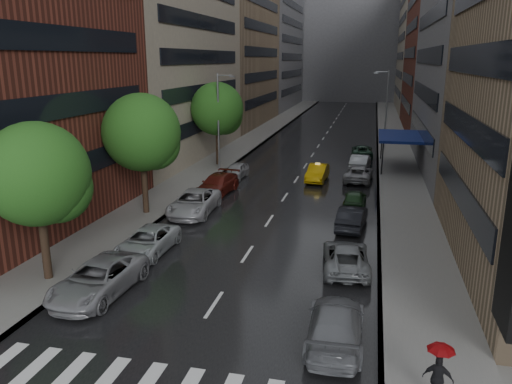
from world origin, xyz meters
The scene contains 17 objects.
ground centered at (0.00, 0.00, 0.00)m, with size 220.00×220.00×0.00m, color gray.
road centered at (0.00, 50.00, 0.01)m, with size 14.00×140.00×0.01m, color black.
sidewalk_left centered at (-9.00, 50.00, 0.07)m, with size 4.00×140.00×0.15m, color gray.
sidewalk_right centered at (9.00, 50.00, 0.07)m, with size 4.00×140.00×0.15m, color gray.
buildings_left centered at (-15.00, 58.79, 15.99)m, with size 8.00×108.00×38.00m.
buildings_right centered at (15.00, 56.70, 15.03)m, with size 8.05×109.10×36.00m.
building_far centered at (0.00, 118.00, 16.00)m, with size 40.00×14.00×32.00m, color slate.
tree_near centered at (-8.60, 4.55, 5.29)m, with size 4.86×4.86×7.74m.
tree_mid centered at (-8.60, 15.51, 5.68)m, with size 5.21×5.21×8.30m.
tree_far centered at (-8.60, 32.20, 5.66)m, with size 5.19×5.19×8.27m.
taxi centered at (1.86, 27.94, 0.73)m, with size 1.54×4.42×1.45m, color #E6AE0C.
parked_cars_left centered at (-5.40, 14.07, 0.76)m, with size 2.88×28.53×1.60m.
parked_cars_right centered at (5.40, 20.91, 0.71)m, with size 2.74×42.86×1.54m.
ped_red_umbrella centered at (8.73, -0.69, 1.34)m, with size 0.98×0.82×2.01m.
street_lamp_left centered at (-7.72, 30.00, 4.89)m, with size 1.74×0.22×9.00m.
street_lamp_right centered at (7.72, 45.00, 4.89)m, with size 1.74×0.22×9.00m.
awning centered at (8.98, 35.00, 3.13)m, with size 4.00×8.00×3.12m.
Camera 1 is at (6.30, -14.91, 10.46)m, focal length 35.00 mm.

